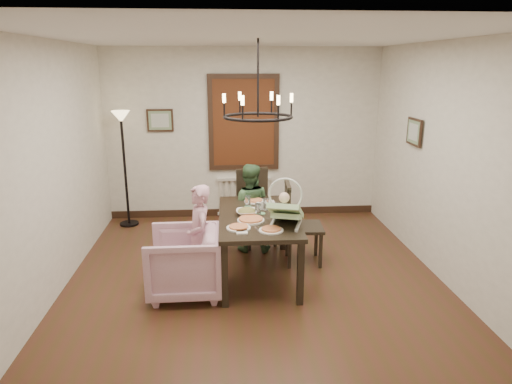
{
  "coord_description": "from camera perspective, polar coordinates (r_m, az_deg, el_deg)",
  "views": [
    {
      "loc": [
        -0.38,
        -5.01,
        2.53
      ],
      "look_at": [
        0.03,
        0.22,
        1.05
      ],
      "focal_mm": 32.0,
      "sensor_mm": 36.0,
      "label": 1
    }
  ],
  "objects": [
    {
      "name": "room_shell",
      "position": [
        5.51,
        -0.4,
        3.9
      ],
      "size": [
        4.51,
        5.0,
        2.81
      ],
      "color": "#4A2619",
      "rests_on": "ground"
    },
    {
      "name": "dining_table",
      "position": [
        5.52,
        0.23,
        -3.74
      ],
      "size": [
        0.95,
        1.66,
        0.77
      ],
      "rotation": [
        0.0,
        0.0,
        -0.01
      ],
      "color": "black",
      "rests_on": "room_shell"
    },
    {
      "name": "chair_far",
      "position": [
        6.52,
        0.2,
        -1.97
      ],
      "size": [
        0.6,
        0.6,
        1.09
      ],
      "primitive_type": null,
      "rotation": [
        0.0,
        0.0,
        0.29
      ],
      "color": "black",
      "rests_on": "room_shell"
    },
    {
      "name": "chair_right",
      "position": [
        5.95,
        6.01,
        -3.82
      ],
      "size": [
        0.51,
        0.51,
        1.1
      ],
      "primitive_type": null,
      "rotation": [
        0.0,
        0.0,
        1.51
      ],
      "color": "black",
      "rests_on": "room_shell"
    },
    {
      "name": "armchair",
      "position": [
        5.25,
        -8.93,
        -8.67
      ],
      "size": [
        0.83,
        0.81,
        0.75
      ],
      "primitive_type": "imported",
      "rotation": [
        0.0,
        0.0,
        -1.57
      ],
      "color": "#D8A5BE",
      "rests_on": "room_shell"
    },
    {
      "name": "elderly_woman",
      "position": [
        5.31,
        -7.03,
        -6.73
      ],
      "size": [
        0.32,
        0.42,
        1.02
      ],
      "primitive_type": "imported",
      "rotation": [
        0.0,
        0.0,
        -1.34
      ],
      "color": "#CD91A1",
      "rests_on": "room_shell"
    },
    {
      "name": "seated_man",
      "position": [
        6.31,
        -0.85,
        -2.9
      ],
      "size": [
        0.54,
        0.45,
        1.02
      ],
      "primitive_type": "imported",
      "rotation": [
        0.0,
        0.0,
        3.02
      ],
      "color": "#3E6139",
      "rests_on": "room_shell"
    },
    {
      "name": "baby_bouncer",
      "position": [
        5.12,
        3.75,
        -2.16
      ],
      "size": [
        0.56,
        0.66,
        0.37
      ],
      "primitive_type": null,
      "rotation": [
        0.0,
        0.0,
        -0.3
      ],
      "color": "#B0D996",
      "rests_on": "dining_table"
    },
    {
      "name": "salad_bowl",
      "position": [
        5.49,
        -1.16,
        -2.51
      ],
      "size": [
        0.31,
        0.31,
        0.08
      ],
      "primitive_type": "imported",
      "color": "white",
      "rests_on": "dining_table"
    },
    {
      "name": "pizza_platter",
      "position": [
        5.27,
        -0.66,
        -3.48
      ],
      "size": [
        0.31,
        0.31,
        0.04
      ],
      "primitive_type": "cylinder",
      "color": "tan",
      "rests_on": "dining_table"
    },
    {
      "name": "drinking_glass",
      "position": [
        5.46,
        0.25,
        -2.18
      ],
      "size": [
        0.07,
        0.07,
        0.15
      ],
      "primitive_type": "cylinder",
      "color": "silver",
      "rests_on": "dining_table"
    },
    {
      "name": "window_blinds",
      "position": [
        7.54,
        -1.55,
        8.65
      ],
      "size": [
        1.0,
        0.03,
        1.4
      ],
      "primitive_type": "cube",
      "color": "#582111",
      "rests_on": "room_shell"
    },
    {
      "name": "radiator",
      "position": [
        7.81,
        -1.49,
        -0.47
      ],
      "size": [
        0.92,
        0.12,
        0.62
      ],
      "primitive_type": null,
      "color": "silver",
      "rests_on": "room_shell"
    },
    {
      "name": "picture_back",
      "position": [
        7.59,
        -11.9,
        8.75
      ],
      "size": [
        0.42,
        0.03,
        0.36
      ],
      "primitive_type": "cube",
      "color": "black",
      "rests_on": "room_shell"
    },
    {
      "name": "picture_right",
      "position": [
        6.51,
        19.18,
        7.11
      ],
      "size": [
        0.03,
        0.42,
        0.36
      ],
      "primitive_type": "cube",
      "rotation": [
        0.0,
        0.0,
        1.57
      ],
      "color": "black",
      "rests_on": "room_shell"
    },
    {
      "name": "floor_lamp",
      "position": [
        7.5,
        -16.05,
        2.57
      ],
      "size": [
        0.3,
        0.3,
        1.8
      ],
      "primitive_type": null,
      "color": "black",
      "rests_on": "room_shell"
    },
    {
      "name": "chandelier",
      "position": [
        5.24,
        0.25,
        9.38
      ],
      "size": [
        0.8,
        0.8,
        0.04
      ],
      "primitive_type": "torus",
      "color": "black",
      "rests_on": "room_shell"
    }
  ]
}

